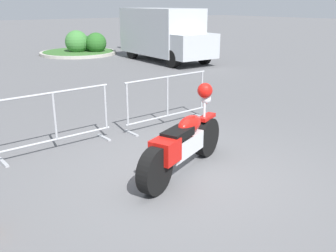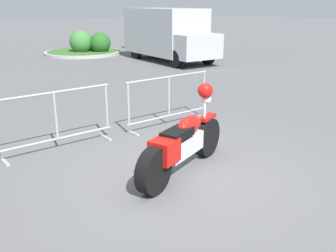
{
  "view_description": "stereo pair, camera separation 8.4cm",
  "coord_description": "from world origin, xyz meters",
  "px_view_note": "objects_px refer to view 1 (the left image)",
  "views": [
    {
      "loc": [
        -3.35,
        -4.06,
        2.51
      ],
      "look_at": [
        0.04,
        0.49,
        0.65
      ],
      "focal_mm": 40.0,
      "sensor_mm": 36.0,
      "label": 1
    },
    {
      "loc": [
        -3.28,
        -4.11,
        2.51
      ],
      "look_at": [
        0.04,
        0.49,
        0.65
      ],
      "focal_mm": 40.0,
      "sensor_mm": 36.0,
      "label": 2
    }
  ],
  "objects_px": {
    "motorcycle": "(184,142)",
    "pedestrian": "(126,33)",
    "delivery_van": "(164,33)",
    "crowd_barrier_far": "(167,100)",
    "crowd_barrier_near": "(55,120)"
  },
  "relations": [
    {
      "from": "crowd_barrier_far",
      "to": "pedestrian",
      "type": "distance_m",
      "value": 14.28
    },
    {
      "from": "motorcycle",
      "to": "crowd_barrier_far",
      "type": "distance_m",
      "value": 2.42
    },
    {
      "from": "motorcycle",
      "to": "delivery_van",
      "type": "relative_size",
      "value": 0.43
    },
    {
      "from": "motorcycle",
      "to": "delivery_van",
      "type": "xyz_separation_m",
      "value": [
        6.79,
        9.85,
        0.75
      ]
    },
    {
      "from": "motorcycle",
      "to": "crowd_barrier_far",
      "type": "bearing_deg",
      "value": 37.07
    },
    {
      "from": "delivery_van",
      "to": "pedestrian",
      "type": "height_order",
      "value": "delivery_van"
    },
    {
      "from": "crowd_barrier_far",
      "to": "delivery_van",
      "type": "distance_m",
      "value": 9.58
    },
    {
      "from": "crowd_barrier_far",
      "to": "pedestrian",
      "type": "relative_size",
      "value": 1.27
    },
    {
      "from": "crowd_barrier_far",
      "to": "pedestrian",
      "type": "xyz_separation_m",
      "value": [
        6.49,
        12.71,
        0.37
      ]
    },
    {
      "from": "crowd_barrier_far",
      "to": "delivery_van",
      "type": "xyz_separation_m",
      "value": [
        5.56,
        7.77,
        0.69
      ]
    },
    {
      "from": "delivery_van",
      "to": "motorcycle",
      "type": "bearing_deg",
      "value": -32.84
    },
    {
      "from": "motorcycle",
      "to": "pedestrian",
      "type": "xyz_separation_m",
      "value": [
        7.73,
        14.79,
        0.43
      ]
    },
    {
      "from": "crowd_barrier_near",
      "to": "motorcycle",
      "type": "bearing_deg",
      "value": -59.32
    },
    {
      "from": "pedestrian",
      "to": "motorcycle",
      "type": "bearing_deg",
      "value": -9.83
    },
    {
      "from": "delivery_van",
      "to": "pedestrian",
      "type": "xyz_separation_m",
      "value": [
        0.93,
        4.94,
        -0.32
      ]
    }
  ]
}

